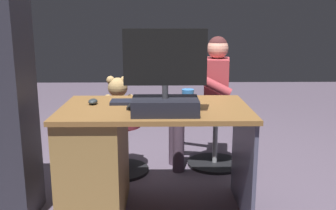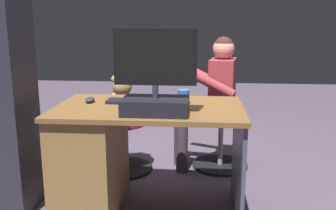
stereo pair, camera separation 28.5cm
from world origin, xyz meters
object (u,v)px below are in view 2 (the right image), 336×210
at_px(person, 212,92).
at_px(teddy_bear, 123,98).
at_px(keyboard, 138,101).
at_px(tv_remote, 126,105).
at_px(visitor_chair, 221,139).
at_px(office_chair_teddy, 124,141).
at_px(monitor, 155,91).
at_px(cup, 183,97).
at_px(desk, 105,154).
at_px(computer_mouse, 90,100).

bearing_deg(person, teddy_bear, 8.76).
bearing_deg(keyboard, tv_remote, 64.82).
xyz_separation_m(visitor_chair, person, (0.08, 0.01, 0.42)).
xyz_separation_m(tv_remote, office_chair_teddy, (0.17, -0.70, -0.48)).
xyz_separation_m(monitor, teddy_bear, (0.38, -0.87, -0.23)).
relative_size(cup, visitor_chair, 0.20).
bearing_deg(tv_remote, person, -120.68).
distance_m(monitor, person, 1.07).
bearing_deg(visitor_chair, tv_remote, 51.84).
distance_m(keyboard, tv_remote, 0.14).
distance_m(cup, office_chair_teddy, 0.95).
height_order(desk, teddy_bear, teddy_bear).
bearing_deg(office_chair_teddy, tv_remote, 103.46).
bearing_deg(cup, desk, 9.51).
distance_m(keyboard, person, 0.88).
bearing_deg(teddy_bear, tv_remote, 103.25).
bearing_deg(visitor_chair, teddy_bear, 8.85).
height_order(keyboard, tv_remote, keyboard).
relative_size(desk, person, 1.07).
bearing_deg(office_chair_teddy, computer_mouse, 80.83).
distance_m(computer_mouse, visitor_chair, 1.28).
bearing_deg(teddy_bear, monitor, 113.59).
relative_size(computer_mouse, office_chair_teddy, 0.20).
bearing_deg(desk, visitor_chair, -135.15).
height_order(monitor, person, monitor).
bearing_deg(keyboard, monitor, 118.08).
relative_size(tv_remote, office_chair_teddy, 0.31).
bearing_deg(office_chair_teddy, visitor_chair, -170.36).
bearing_deg(monitor, desk, -26.82).
bearing_deg(teddy_bear, office_chair_teddy, 90.00).
xyz_separation_m(desk, tv_remote, (-0.16, 0.03, 0.34)).
bearing_deg(office_chair_teddy, cup, 132.35).
height_order(monitor, computer_mouse, monitor).
xyz_separation_m(desk, monitor, (-0.37, 0.19, 0.47)).
xyz_separation_m(monitor, tv_remote, (0.21, -0.16, -0.13)).
xyz_separation_m(office_chair_teddy, person, (-0.75, -0.13, 0.41)).
bearing_deg(desk, keyboard, -155.39).
bearing_deg(desk, computer_mouse, -35.46).
distance_m(computer_mouse, office_chair_teddy, 0.78).
distance_m(monitor, visitor_chair, 1.26).
relative_size(keyboard, teddy_bear, 1.17).
bearing_deg(desk, person, -132.61).
relative_size(desk, cup, 12.59).
bearing_deg(tv_remote, teddy_bear, -72.45).
xyz_separation_m(cup, person, (-0.21, -0.71, -0.10)).
relative_size(tv_remote, person, 0.13).
bearing_deg(monitor, visitor_chair, -114.23).
bearing_deg(desk, teddy_bear, -88.99).
xyz_separation_m(cup, office_chair_teddy, (0.53, -0.59, -0.52)).
xyz_separation_m(monitor, person, (-0.37, -0.99, -0.19)).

